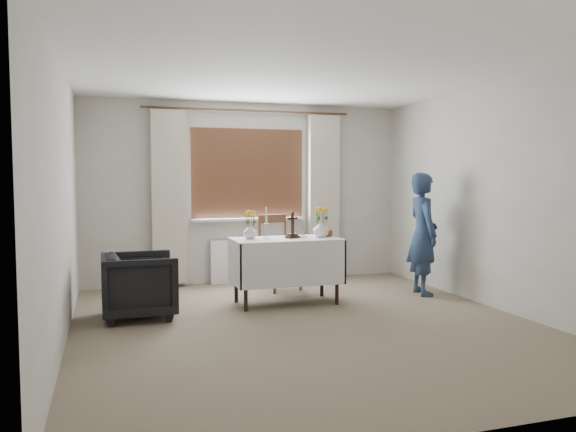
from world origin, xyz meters
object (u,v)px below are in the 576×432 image
object	(u,v)px
person	(423,234)
flower_vase_right	(321,229)
altar_table	(286,271)
wooden_chair	(280,252)
armchair	(139,285)
wooden_cross	(292,225)
flower_vase_left	(250,231)

from	to	relation	value
person	flower_vase_right	distance (m)	1.35
altar_table	wooden_chair	bearing A→B (deg)	78.16
altar_table	armchair	xyz separation A→B (m)	(-1.66, -0.17, -0.04)
wooden_cross	armchair	bearing A→B (deg)	169.23
armchair	person	xyz separation A→B (m)	(3.44, 0.13, 0.42)
wooden_cross	altar_table	bearing A→B (deg)	166.94
altar_table	wooden_cross	bearing A→B (deg)	3.32
armchair	flower_vase_right	bearing A→B (deg)	-86.57
person	wooden_cross	world-z (taller)	person
altar_table	wooden_chair	world-z (taller)	wooden_chair
person	altar_table	bearing A→B (deg)	96.95
wooden_cross	flower_vase_left	world-z (taller)	wooden_cross
wooden_cross	wooden_chair	bearing A→B (deg)	67.36
person	flower_vase_left	distance (m)	2.19
wooden_chair	person	xyz separation A→B (m)	(1.62, -0.82, 0.27)
armchair	flower_vase_right	world-z (taller)	flower_vase_right
person	flower_vase_left	bearing A→B (deg)	94.77
person	flower_vase_right	xyz separation A→B (m)	(-1.35, 0.03, 0.10)
wooden_chair	armchair	size ratio (longest dim) A/B	1.31
armchair	flower_vase_left	size ratio (longest dim) A/B	4.44
wooden_chair	wooden_cross	bearing A→B (deg)	-110.27
altar_table	wooden_chair	xyz separation A→B (m)	(0.17, 0.79, 0.11)
armchair	flower_vase_left	world-z (taller)	flower_vase_left
wooden_chair	armchair	bearing A→B (deg)	-166.35
person	flower_vase_right	world-z (taller)	person
armchair	person	size ratio (longest dim) A/B	0.49
flower_vase_right	flower_vase_left	bearing A→B (deg)	173.88
altar_table	flower_vase_right	size ratio (longest dim) A/B	6.33
wooden_chair	wooden_cross	size ratio (longest dim) A/B	3.21
flower_vase_right	altar_table	bearing A→B (deg)	-179.84
altar_table	armchair	distance (m)	1.67
wooden_chair	armchair	world-z (taller)	wooden_chair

